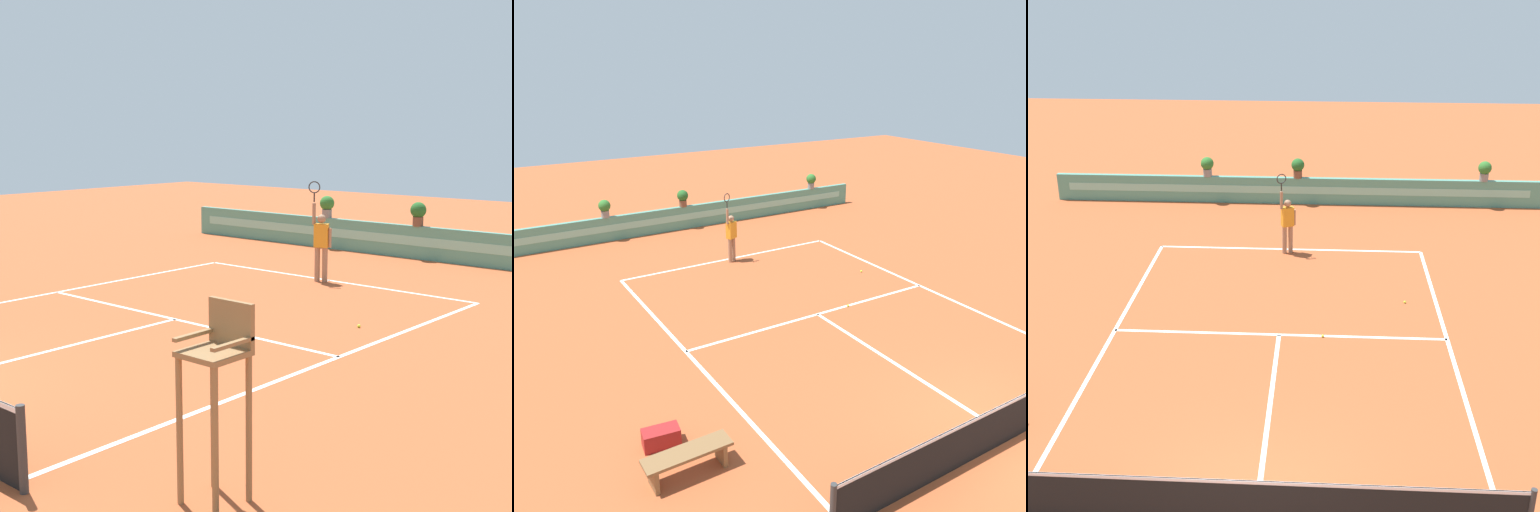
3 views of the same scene
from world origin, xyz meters
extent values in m
plane|color=#A84C28|center=(0.00, 6.00, 0.00)|extent=(60.00, 60.00, 0.00)
cube|color=white|center=(0.00, 11.89, 0.00)|extent=(8.22, 0.10, 0.01)
cube|color=white|center=(0.00, 6.40, 0.00)|extent=(8.22, 0.10, 0.01)
cube|color=white|center=(0.00, 3.20, 0.00)|extent=(0.10, 6.40, 0.01)
cube|color=white|center=(-4.11, 5.95, 0.00)|extent=(0.10, 11.89, 0.01)
cube|color=white|center=(4.11, 5.95, 0.00)|extent=(0.10, 11.89, 0.01)
cube|color=white|center=(0.00, 11.79, 0.00)|extent=(0.10, 0.20, 0.01)
cylinder|color=#333333|center=(-4.41, 0.00, 0.50)|extent=(0.10, 0.10, 1.00)
cube|color=black|center=(0.00, 0.00, 0.47)|extent=(8.82, 0.02, 0.95)
cube|color=white|center=(0.00, 0.00, 0.92)|extent=(8.82, 0.03, 0.06)
cube|color=#4C8E7A|center=(0.00, 16.39, 0.50)|extent=(18.00, 0.20, 1.00)
cube|color=#7ABCA8|center=(0.00, 16.29, 0.55)|extent=(17.10, 0.01, 0.28)
cube|color=brown|center=(-6.40, 2.37, 0.23)|extent=(0.08, 0.40, 0.45)
cube|color=brown|center=(-5.12, 2.37, 0.23)|extent=(0.08, 0.40, 0.45)
cube|color=brown|center=(-5.76, 2.37, 0.48)|extent=(1.60, 0.44, 0.06)
cube|color=maroon|center=(-5.90, 3.35, 0.18)|extent=(0.74, 0.45, 0.36)
cylinder|color=#9E7051|center=(0.03, 11.66, 0.45)|extent=(0.14, 0.14, 0.90)
cylinder|color=#9E7051|center=(-0.16, 11.58, 0.45)|extent=(0.14, 0.14, 0.90)
cube|color=orange|center=(-0.07, 11.62, 1.20)|extent=(0.42, 0.34, 0.60)
sphere|color=#9E7051|center=(-0.07, 11.62, 1.63)|extent=(0.22, 0.22, 0.22)
cylinder|color=#9E7051|center=(-0.25, 11.55, 1.75)|extent=(0.09, 0.09, 0.55)
cylinder|color=black|center=(-0.25, 11.55, 2.17)|extent=(0.04, 0.04, 0.24)
torus|color=#262626|center=(-0.25, 11.55, 2.43)|extent=(0.30, 0.15, 0.31)
cylinder|color=#9E7051|center=(0.14, 11.71, 1.15)|extent=(0.09, 0.09, 0.50)
sphere|color=#CCE033|center=(3.27, 8.31, 0.03)|extent=(0.07, 0.07, 0.07)
sphere|color=#CCE033|center=(1.08, 6.34, 0.03)|extent=(0.07, 0.07, 0.07)
cylinder|color=brown|center=(0.06, 16.39, 1.14)|extent=(0.32, 0.32, 0.28)
sphere|color=#235B23|center=(0.06, 16.39, 1.48)|extent=(0.48, 0.48, 0.48)
cylinder|color=gray|center=(-3.29, 16.39, 1.14)|extent=(0.32, 0.32, 0.28)
sphere|color=#2D6B28|center=(-3.29, 16.39, 1.48)|extent=(0.48, 0.48, 0.48)
cylinder|color=gray|center=(6.84, 16.39, 1.14)|extent=(0.32, 0.32, 0.28)
sphere|color=#2D6B28|center=(6.84, 16.39, 1.48)|extent=(0.48, 0.48, 0.48)
camera|label=1|loc=(11.43, -4.32, 3.90)|focal=54.33mm
camera|label=2|loc=(-8.52, -4.93, 6.88)|focal=37.81mm
camera|label=3|loc=(1.01, -9.03, 8.75)|focal=50.25mm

